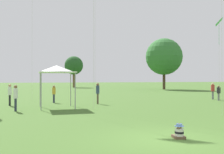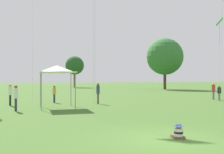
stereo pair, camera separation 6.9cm
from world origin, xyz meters
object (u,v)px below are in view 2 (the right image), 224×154
(person_standing_4, at_px, (98,91))
(person_standing_6, at_px, (213,90))
(canopy_tent, at_px, (57,69))
(distant_tree_1, at_px, (165,57))
(person_standing_7, at_px, (219,92))
(kite_3, at_px, (220,25))
(person_standing_3, at_px, (16,95))
(distant_tree_0, at_px, (75,66))
(person_standing_0, at_px, (54,92))
(seated_toddler, at_px, (178,132))
(person_standing_5, at_px, (10,92))

(person_standing_4, bearing_deg, person_standing_6, -73.11)
(canopy_tent, bearing_deg, distant_tree_1, 49.41)
(person_standing_7, xyz_separation_m, distant_tree_1, (8.45, 26.91, 5.95))
(person_standing_4, xyz_separation_m, person_standing_7, (12.56, -0.21, -0.23))
(person_standing_4, bearing_deg, distant_tree_1, -26.57)
(person_standing_4, bearing_deg, kite_3, -89.07)
(person_standing_3, xyz_separation_m, person_standing_7, (19.16, 3.19, -0.20))
(person_standing_4, relative_size, distant_tree_0, 0.23)
(distant_tree_1, bearing_deg, distant_tree_0, 130.96)
(person_standing_4, height_order, distant_tree_1, distant_tree_1)
(person_standing_0, distance_m, person_standing_4, 4.22)
(person_standing_7, xyz_separation_m, distant_tree_0, (-7.55, 45.34, 4.73))
(person_standing_7, relative_size, canopy_tent, 0.47)
(person_standing_0, xyz_separation_m, kite_3, (14.67, -4.31, 6.27))
(person_standing_4, distance_m, kite_3, 12.82)
(seated_toddler, height_order, canopy_tent, canopy_tent)
(person_standing_3, distance_m, distant_tree_1, 41.25)
(person_standing_5, relative_size, canopy_tent, 0.55)
(person_standing_4, distance_m, canopy_tent, 4.66)
(person_standing_4, xyz_separation_m, kite_3, (11.08, -2.09, 6.10))
(distant_tree_0, bearing_deg, distant_tree_1, -49.04)
(kite_3, distance_m, distant_tree_0, 47.64)
(person_standing_7, height_order, canopy_tent, canopy_tent)
(person_standing_5, bearing_deg, person_standing_4, -57.93)
(canopy_tent, xyz_separation_m, kite_3, (14.80, 0.07, 4.32))
(seated_toddler, distance_m, person_standing_6, 20.11)
(distant_tree_1, bearing_deg, person_standing_4, -128.20)
(person_standing_0, height_order, distant_tree_0, distant_tree_0)
(person_standing_4, xyz_separation_m, distant_tree_0, (5.01, 45.13, 4.50))
(person_standing_6, xyz_separation_m, kite_3, (-1.89, -3.29, 6.17))
(person_standing_0, height_order, canopy_tent, canopy_tent)
(distant_tree_0, bearing_deg, person_standing_6, -79.73)
(person_standing_6, height_order, distant_tree_0, distant_tree_0)
(person_standing_4, distance_m, person_standing_5, 7.30)
(person_standing_7, bearing_deg, kite_3, 15.20)
(seated_toddler, distance_m, person_standing_7, 18.79)
(person_standing_6, bearing_deg, person_standing_0, 29.65)
(person_standing_0, xyz_separation_m, person_standing_7, (16.15, -2.42, -0.07))
(person_standing_0, bearing_deg, seated_toddler, 114.89)
(person_standing_5, height_order, person_standing_7, person_standing_5)
(person_standing_6, xyz_separation_m, distant_tree_0, (-7.96, 43.94, 4.57))
(person_standing_3, bearing_deg, person_standing_5, 152.21)
(kite_3, bearing_deg, person_standing_0, -21.29)
(person_standing_7, relative_size, kite_3, 0.19)
(person_standing_3, relative_size, person_standing_7, 1.17)
(distant_tree_1, bearing_deg, kite_3, -109.04)
(seated_toddler, relative_size, person_standing_3, 0.31)
(person_standing_5, bearing_deg, person_standing_3, -133.04)
(person_standing_4, xyz_separation_m, distant_tree_1, (21.01, 26.70, 5.71))
(person_standing_4, height_order, canopy_tent, canopy_tent)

